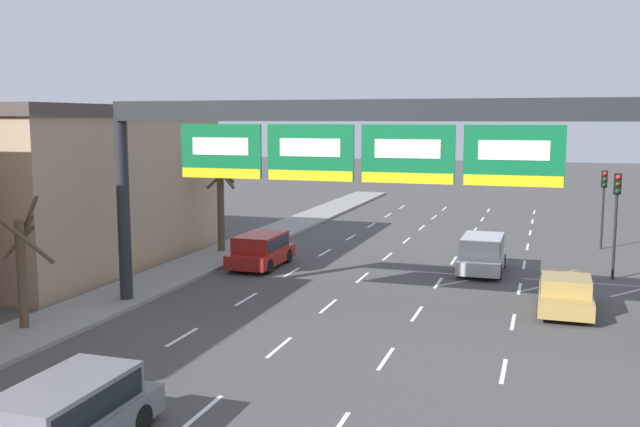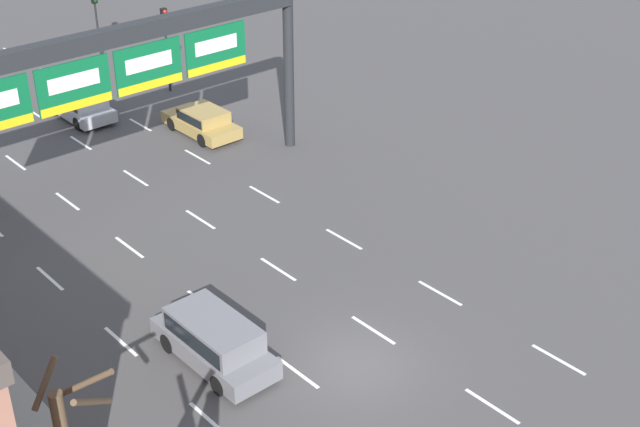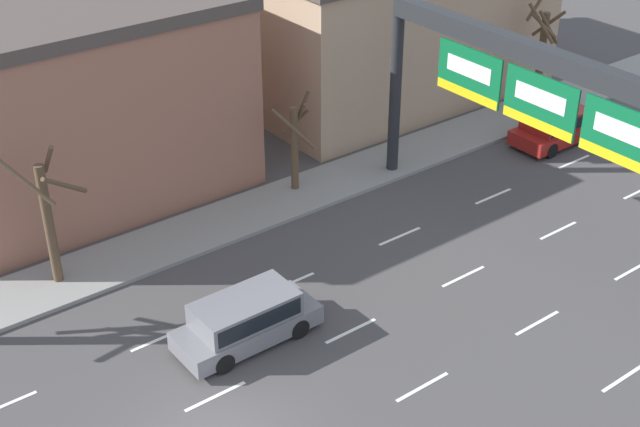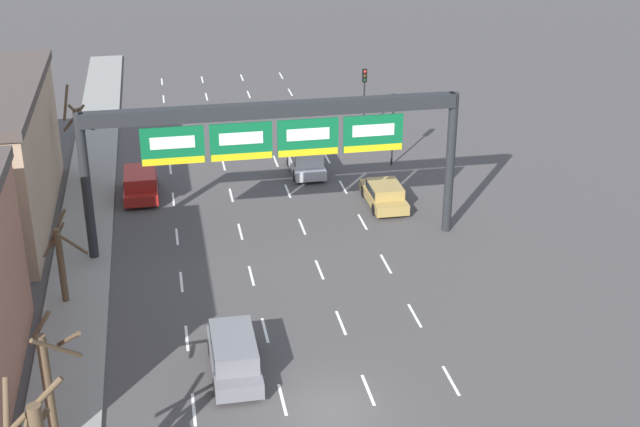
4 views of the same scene
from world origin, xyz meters
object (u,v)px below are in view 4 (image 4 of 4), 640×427
(suv_red, at_px, (140,183))
(suv_grey, at_px, (234,353))
(car_gold, at_px, (384,193))
(tree_bare_third, at_px, (50,380))
(traffic_light_mid_block, at_px, (393,115))
(tree_bare_closest, at_px, (80,137))
(suv_silver, at_px, (306,158))
(traffic_light_near_gantry, at_px, (364,86))
(sign_gantry, at_px, (274,132))
(tree_bare_second, at_px, (61,258))

(suv_red, relative_size, suv_grey, 0.90)
(car_gold, height_order, tree_bare_third, tree_bare_third)
(traffic_light_mid_block, xyz_separation_m, tree_bare_closest, (-18.65, 0.22, -0.28))
(car_gold, height_order, suv_silver, suv_silver)
(suv_red, bearing_deg, car_gold, -15.79)
(car_gold, bearing_deg, traffic_light_near_gantry, 81.49)
(suv_silver, distance_m, tree_bare_third, 27.25)
(sign_gantry, bearing_deg, suv_grey, -106.30)
(sign_gantry, bearing_deg, tree_bare_second, -157.48)
(suv_silver, relative_size, tree_bare_second, 0.98)
(suv_red, relative_size, tree_bare_second, 0.96)
(tree_bare_closest, bearing_deg, suv_red, -37.34)
(car_gold, distance_m, suv_red, 13.89)
(car_gold, relative_size, traffic_light_near_gantry, 1.04)
(suv_grey, xyz_separation_m, tree_bare_third, (-6.41, -3.38, 1.85))
(car_gold, xyz_separation_m, suv_silver, (-3.45, 5.76, 0.20))
(tree_bare_closest, bearing_deg, suv_silver, -2.12)
(traffic_light_mid_block, bearing_deg, tree_bare_third, -127.06)
(suv_red, distance_m, suv_silver, 10.11)
(suv_silver, height_order, tree_bare_third, tree_bare_third)
(traffic_light_near_gantry, bearing_deg, sign_gantry, -116.52)
(car_gold, xyz_separation_m, tree_bare_closest, (-16.60, 6.25, 2.27))
(suv_silver, height_order, traffic_light_mid_block, traffic_light_mid_block)
(traffic_light_mid_block, xyz_separation_m, tree_bare_third, (-18.31, -24.25, -0.52))
(suv_red, distance_m, suv_grey, 18.94)
(car_gold, height_order, tree_bare_second, tree_bare_second)
(tree_bare_second, bearing_deg, suv_grey, -45.00)
(suv_grey, distance_m, tree_bare_second, 9.79)
(car_gold, bearing_deg, tree_bare_third, -131.76)
(traffic_light_mid_block, height_order, tree_bare_closest, tree_bare_closest)
(suv_silver, xyz_separation_m, tree_bare_third, (-12.82, -23.98, 1.83))
(suv_silver, bearing_deg, tree_bare_third, -118.12)
(suv_grey, distance_m, tree_bare_closest, 22.24)
(tree_bare_third, bearing_deg, traffic_light_mid_block, 52.94)
(suv_grey, bearing_deg, tree_bare_closest, 107.72)
(suv_red, relative_size, tree_bare_third, 0.81)
(car_gold, relative_size, suv_red, 1.06)
(traffic_light_mid_block, distance_m, tree_bare_third, 30.39)
(sign_gantry, distance_m, traffic_light_near_gantry, 19.65)
(suv_grey, xyz_separation_m, traffic_light_mid_block, (11.91, 20.87, 2.37))
(suv_red, height_order, tree_bare_third, tree_bare_third)
(car_gold, xyz_separation_m, traffic_light_near_gantry, (2.03, 13.56, 2.27))
(traffic_light_near_gantry, relative_size, tree_bare_second, 0.97)
(tree_bare_closest, xyz_separation_m, tree_bare_second, (-0.11, -14.24, -0.71))
(traffic_light_mid_block, bearing_deg, traffic_light_near_gantry, 90.12)
(suv_silver, relative_size, tree_bare_third, 0.83)
(car_gold, xyz_separation_m, traffic_light_mid_block, (2.05, 6.03, 2.55))
(suv_silver, relative_size, traffic_light_near_gantry, 1.00)
(tree_bare_closest, height_order, tree_bare_second, tree_bare_closest)
(sign_gantry, height_order, tree_bare_second, sign_gantry)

